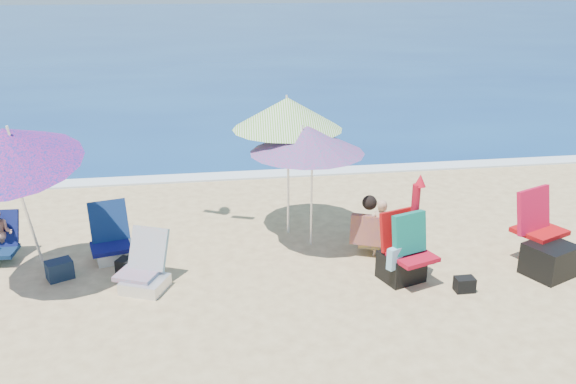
{
  "coord_description": "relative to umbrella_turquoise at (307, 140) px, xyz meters",
  "views": [
    {
      "loc": [
        -1.52,
        -6.87,
        3.99
      ],
      "look_at": [
        -0.3,
        1.0,
        1.1
      ],
      "focal_mm": 37.48,
      "sensor_mm": 36.0,
      "label": 1
    }
  ],
  "objects": [
    {
      "name": "ground",
      "position": [
        -0.07,
        -1.51,
        -1.72
      ],
      "size": [
        120.0,
        120.0,
        0.0
      ],
      "color": "#D8BC84",
      "rests_on": "ground"
    },
    {
      "name": "sea",
      "position": [
        -0.07,
        43.49,
        -1.77
      ],
      "size": [
        120.0,
        80.0,
        0.12
      ],
      "color": "navy",
      "rests_on": "ground"
    },
    {
      "name": "foam",
      "position": [
        -0.07,
        3.59,
        -1.7
      ],
      "size": [
        120.0,
        0.5,
        0.04
      ],
      "color": "white",
      "rests_on": "ground"
    },
    {
      "name": "umbrella_turquoise",
      "position": [
        0.0,
        0.0,
        0.0
      ],
      "size": [
        2.05,
        2.05,
        1.95
      ],
      "color": "white",
      "rests_on": "ground"
    },
    {
      "name": "umbrella_striped",
      "position": [
        -0.21,
        0.56,
        0.27
      ],
      "size": [
        1.84,
        1.84,
        2.27
      ],
      "color": "white",
      "rests_on": "ground"
    },
    {
      "name": "umbrella_blue",
      "position": [
        -3.93,
        -0.71,
        0.26
      ],
      "size": [
        2.16,
        2.21,
        2.41
      ],
      "color": "white",
      "rests_on": "ground"
    },
    {
      "name": "furled_umbrella",
      "position": [
        1.29,
        -1.14,
        -0.9
      ],
      "size": [
        0.22,
        0.21,
        1.48
      ],
      "color": "#A20B1C",
      "rests_on": "ground"
    },
    {
      "name": "chair_navy",
      "position": [
        -2.91,
        0.08,
        -1.5
      ],
      "size": [
        0.76,
        0.82,
        0.8
      ],
      "color": "#0D0F4D",
      "rests_on": "ground"
    },
    {
      "name": "chair_rainbow",
      "position": [
        -2.39,
        -0.94,
        -1.52
      ],
      "size": [
        0.79,
        0.87,
        0.75
      ],
      "color": "#CD484D",
      "rests_on": "ground"
    },
    {
      "name": "camp_chair_left",
      "position": [
        3.19,
        -1.34,
        -1.38
      ],
      "size": [
        0.87,
        1.19,
        1.13
      ],
      "color": "#A40B0E",
      "rests_on": "ground"
    },
    {
      "name": "camp_chair_right",
      "position": [
        1.11,
        -1.29,
        -1.35
      ],
      "size": [
        0.76,
        0.81,
        1.02
      ],
      "color": "#A60B20",
      "rests_on": "ground"
    },
    {
      "name": "person_center",
      "position": [
        0.97,
        -0.48,
        -1.27
      ],
      "size": [
        0.76,
        0.63,
        0.92
      ],
      "color": "tan",
      "rests_on": "ground"
    },
    {
      "name": "bag_navy_a",
      "position": [
        -3.58,
        -0.51,
        -1.58
      ],
      "size": [
        0.41,
        0.37,
        0.27
      ],
      "color": "#162131",
      "rests_on": "ground"
    },
    {
      "name": "bag_black_a",
      "position": [
        -2.64,
        -0.52,
        -1.6
      ],
      "size": [
        0.37,
        0.34,
        0.22
      ],
      "color": "black",
      "rests_on": "ground"
    },
    {
      "name": "bag_navy_b",
      "position": [
        1.13,
        0.19,
        -1.56
      ],
      "size": [
        0.47,
        0.38,
        0.32
      ],
      "color": "#1A1C39",
      "rests_on": "ground"
    },
    {
      "name": "bag_black_b",
      "position": [
        1.83,
        -1.71,
        -1.62
      ],
      "size": [
        0.26,
        0.18,
        0.2
      ],
      "color": "black",
      "rests_on": "ground"
    }
  ]
}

